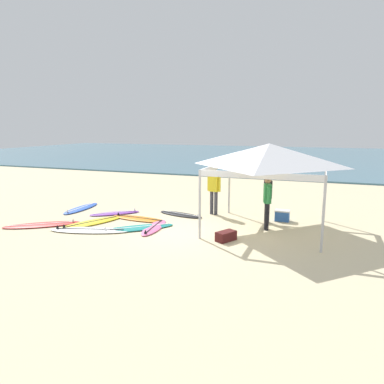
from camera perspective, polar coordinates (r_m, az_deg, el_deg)
name	(u,v)px	position (r m, az deg, el deg)	size (l,w,h in m)	color
ground_plane	(189,232)	(11.30, -0.48, -6.36)	(80.00, 80.00, 0.00)	beige
sea	(287,156)	(40.44, 15.02, 5.55)	(80.00, 36.00, 0.10)	teal
canopy_tent	(269,155)	(11.41, 12.26, 5.81)	(3.52, 3.52, 2.75)	#B7B7BC
surfboard_yellow	(91,223)	(12.67, -15.85, -4.73)	(1.57, 2.45, 0.19)	yellow
surfboard_orange	(139,218)	(12.85, -8.55, -4.22)	(2.20, 0.74, 0.19)	orange
surfboard_blue	(81,208)	(14.95, -17.36, -2.51)	(0.65, 2.13, 0.19)	blue
surfboard_pink	(154,227)	(11.69, -6.12, -5.65)	(0.75, 1.96, 0.19)	pink
surfboard_black	(181,214)	(13.31, -1.80, -3.60)	(1.92, 0.92, 0.19)	black
surfboard_red	(42,225)	(12.94, -22.88, -4.84)	(2.35, 1.98, 0.19)	red
surfboard_purple	(115,213)	(13.79, -12.22, -3.33)	(1.73, 1.59, 0.19)	purple
surfboard_teal	(137,228)	(11.70, -8.87, -5.71)	(2.27, 2.09, 0.19)	#19847F
surfboard_white	(90,230)	(11.79, -16.09, -5.88)	(2.66, 1.39, 0.19)	white
person_black	(268,195)	(12.36, 12.04, -0.40)	(0.33, 0.52, 1.71)	black
person_yellow	(214,188)	(13.30, 3.54, 0.57)	(0.54, 0.29, 1.71)	#383842
person_green	(267,199)	(11.54, 11.96, -1.16)	(0.31, 0.53, 1.71)	black
gear_bag_near_tent	(226,236)	(10.44, 5.46, -7.04)	(0.60, 0.32, 0.28)	#4C1919
cooler_box	(282,215)	(12.89, 14.26, -3.65)	(0.50, 0.36, 0.39)	#2D60B7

